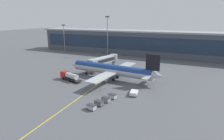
# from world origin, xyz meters

# --- Properties ---
(ground_plane) EXTENTS (700.00, 700.00, 0.00)m
(ground_plane) POSITION_xyz_m (0.00, 0.00, 0.00)
(ground_plane) COLOR #515459
(apron_lead_in_line) EXTENTS (4.43, 79.91, 0.01)m
(apron_lead_in_line) POSITION_xyz_m (-4.32, 2.00, 0.00)
(apron_lead_in_line) COLOR yellow
(apron_lead_in_line) RESTS_ON ground_plane
(terminal_building) EXTENTS (186.63, 17.14, 16.61)m
(terminal_building) POSITION_xyz_m (7.48, 68.56, 8.33)
(terminal_building) COLOR #424751
(terminal_building) RESTS_ON ground_plane
(main_airliner) EXTENTS (43.73, 34.62, 12.05)m
(main_airliner) POSITION_xyz_m (-2.39, 9.59, 4.08)
(main_airliner) COLOR #B2B7BC
(main_airliner) RESTS_ON ground_plane
(jet_bridge) EXTENTS (7.63, 19.31, 6.77)m
(jet_bridge) POSITION_xyz_m (-11.53, 20.85, 5.05)
(jet_bridge) COLOR #B2B7BC
(jet_bridge) RESTS_ON ground_plane
(fuel_tanker) EXTENTS (11.08, 5.19, 3.25)m
(fuel_tanker) POSITION_xyz_m (-17.25, 0.70, 1.75)
(fuel_tanker) COLOR #232326
(fuel_tanker) RESTS_ON ground_plane
(pushback_tug) EXTENTS (2.84, 4.10, 1.40)m
(pushback_tug) POSITION_xyz_m (11.66, -3.05, 0.85)
(pushback_tug) COLOR white
(pushback_tug) RESTS_ON ground_plane
(baggage_cart_0) EXTENTS (2.92, 2.11, 1.48)m
(baggage_cart_0) POSITION_xyz_m (4.22, -17.95, 0.78)
(baggage_cart_0) COLOR #B2B7BC
(baggage_cart_0) RESTS_ON ground_plane
(baggage_cart_1) EXTENTS (2.92, 2.11, 1.48)m
(baggage_cart_1) POSITION_xyz_m (4.91, -14.82, 0.78)
(baggage_cart_1) COLOR #595B60
(baggage_cart_1) RESTS_ON ground_plane
(baggage_cart_2) EXTENTS (2.92, 2.11, 1.48)m
(baggage_cart_2) POSITION_xyz_m (5.60, -11.70, 0.78)
(baggage_cart_2) COLOR gray
(baggage_cart_2) RESTS_ON ground_plane
(baggage_cart_3) EXTENTS (2.92, 2.11, 1.48)m
(baggage_cart_3) POSITION_xyz_m (6.29, -8.57, 0.78)
(baggage_cart_3) COLOR #B2B7BC
(baggage_cart_3) RESTS_ON ground_plane
(apron_light_mast_1) EXTENTS (2.80, 0.50, 20.19)m
(apron_light_mast_1) POSITION_xyz_m (-64.04, 56.60, 12.02)
(apron_light_mast_1) COLOR gray
(apron_light_mast_1) RESTS_ON ground_plane
(apron_light_mast_2) EXTENTS (2.80, 0.50, 26.05)m
(apron_light_mast_2) POSITION_xyz_m (-27.45, 56.60, 15.05)
(apron_light_mast_2) COLOR gray
(apron_light_mast_2) RESTS_ON ground_plane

